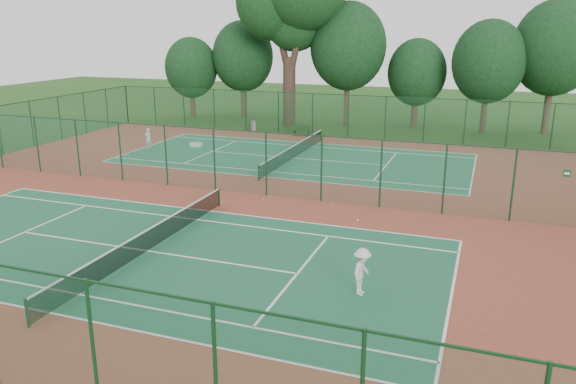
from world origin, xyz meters
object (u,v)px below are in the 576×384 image
(trash_bin, at_px, (254,126))
(bench, at_px, (301,130))
(player_far, at_px, (148,138))
(player_near, at_px, (362,272))
(big_tree, at_px, (291,2))
(kit_bag, at_px, (196,145))

(trash_bin, bearing_deg, bench, -6.77)
(player_far, distance_m, trash_bin, 10.22)
(player_near, bearing_deg, trash_bin, 36.06)
(player_near, distance_m, big_tree, 35.87)
(bench, xyz_separation_m, big_tree, (-2.61, 4.82, 10.41))
(player_near, distance_m, kit_bag, 26.39)
(player_far, xyz_separation_m, kit_bag, (3.05, 1.72, -0.62))
(bench, distance_m, big_tree, 11.77)
(player_near, distance_m, bench, 28.97)
(bench, relative_size, kit_bag, 1.78)
(bench, bearing_deg, player_far, -137.63)
(bench, height_order, kit_bag, bench)
(player_near, xyz_separation_m, bench, (-11.15, 26.73, -0.34))
(player_far, xyz_separation_m, big_tree, (6.60, 13.36, 10.13))
(trash_bin, height_order, kit_bag, trash_bin)
(player_near, height_order, kit_bag, player_near)
(big_tree, bearing_deg, player_far, -116.29)
(trash_bin, relative_size, bench, 0.63)
(kit_bag, height_order, big_tree, big_tree)
(player_far, relative_size, bench, 0.98)
(big_tree, bearing_deg, kit_bag, -106.94)
(player_far, bearing_deg, big_tree, 166.67)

